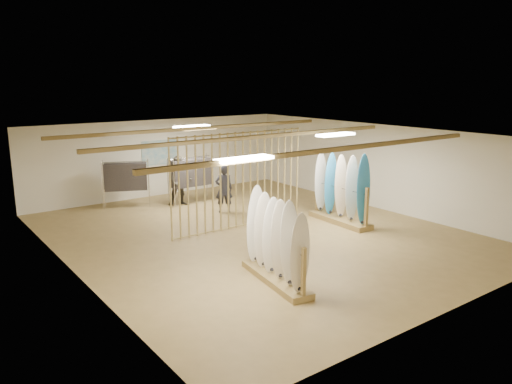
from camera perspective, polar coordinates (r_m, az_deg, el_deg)
floor at (r=14.05m, az=0.00°, el=-4.78°), size 12.00×12.00×0.00m
ceiling at (r=13.47m, az=0.00°, el=6.65°), size 12.00×12.00×0.00m
wall_back at (r=18.78m, az=-10.97°, el=3.86°), size 12.00×0.00×12.00m
wall_front at (r=9.71m, az=21.65°, el=-5.17°), size 12.00×0.00×12.00m
wall_left at (r=11.53m, az=-20.43°, el=-2.31°), size 0.00×12.00×12.00m
wall_right at (r=17.09m, az=13.62°, el=2.87°), size 0.00×12.00×12.00m
ceiling_slats at (r=13.48m, az=0.00°, el=6.31°), size 9.50×6.12×0.10m
light_panels at (r=13.48m, az=0.00°, el=6.40°), size 1.20×0.35×0.06m
bamboo_partition at (r=14.33m, az=-1.90°, el=1.35°), size 4.45×0.05×2.78m
poster at (r=18.73m, az=-10.97°, el=4.46°), size 1.40×0.03×0.90m
rack_left at (r=10.62m, az=2.28°, el=-7.06°), size 0.89×2.36×1.86m
rack_right at (r=15.14m, az=9.64°, el=-0.83°), size 0.70×2.26×2.13m
clothing_rack_a at (r=17.28m, az=-14.67°, el=1.69°), size 1.41×0.92×1.60m
clothing_rack_b at (r=17.40m, az=-7.46°, el=2.21°), size 1.55×0.41×1.66m
shopper_a at (r=16.09m, az=-3.70°, el=0.70°), size 0.76×0.66×1.75m
shopper_b at (r=17.16m, az=-8.72°, el=1.62°), size 1.14×1.04×1.92m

